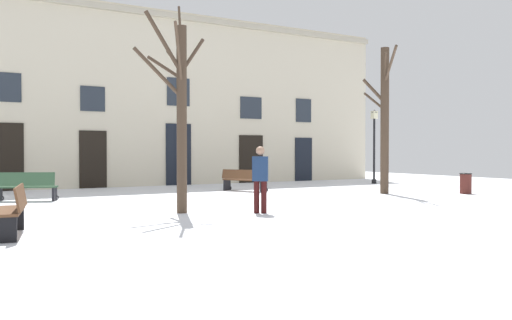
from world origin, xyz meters
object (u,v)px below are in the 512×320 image
tree_near_facade (384,117)px  tree_center (179,106)px  streetlamp (374,138)px  bench_near_center_tree (12,210)px  bench_far_corner (244,180)px  person_crossing_plaza (260,176)px  litter_bin (466,183)px  bench_by_litter_bin (26,186)px

tree_near_facade → tree_center: 8.73m
streetlamp → bench_near_center_tree: streetlamp is taller
tree_near_facade → tree_center: bearing=-167.9°
tree_near_facade → bench_near_center_tree: (-12.49, -3.65, -2.28)m
tree_center → bench_far_corner: (4.71, 5.32, -2.21)m
tree_center → bench_far_corner: 7.45m
streetlamp → person_crossing_plaza: 12.97m
tree_center → person_crossing_plaza: 2.65m
litter_bin → bench_by_litter_bin: 14.81m
tree_center → person_crossing_plaza: tree_center is taller
tree_near_facade → bench_far_corner: bearing=137.5°
tree_near_facade → tree_center: (-8.54, -1.82, -0.09)m
tree_center → bench_near_center_tree: size_ratio=3.18×
streetlamp → tree_near_facade: bearing=-129.0°
bench_by_litter_bin → bench_near_center_tree: size_ratio=1.06×
tree_center → person_crossing_plaza: bearing=-31.9°
streetlamp → bench_far_corner: size_ratio=1.88×
tree_near_facade → streetlamp: tree_near_facade is taller
tree_center → person_crossing_plaza: size_ratio=3.26×
bench_by_litter_bin → tree_near_facade: bearing=-172.7°
tree_near_facade → streetlamp: size_ratio=1.51×
streetlamp → bench_by_litter_bin: streetlamp is taller
tree_near_facade → bench_near_center_tree: size_ratio=3.09×
streetlamp → bench_far_corner: (-7.53, -1.07, -1.70)m
bench_far_corner → litter_bin: bearing=-154.9°
person_crossing_plaza → litter_bin: bearing=-135.8°
bench_far_corner → bench_by_litter_bin: 7.66m
tree_center → bench_near_center_tree: 4.87m
bench_by_litter_bin → bench_near_center_tree: 7.06m
bench_near_center_tree → person_crossing_plaza: person_crossing_plaza is taller
tree_near_facade → person_crossing_plaza: bearing=-157.2°
tree_center → bench_far_corner: tree_center is taller
person_crossing_plaza → tree_near_facade: bearing=-121.5°
bench_by_litter_bin → bench_near_center_tree: bench_near_center_tree is taller
tree_center → streetlamp: tree_center is taller
litter_bin → tree_center: bearing=-178.2°
litter_bin → bench_near_center_tree: 15.17m
tree_near_facade → person_crossing_plaza: tree_near_facade is taller
bench_by_litter_bin → person_crossing_plaza: (4.65, -6.22, 0.45)m
bench_far_corner → tree_center: bearing=111.7°
bench_near_center_tree → bench_by_litter_bin: bearing=-178.1°
bench_near_center_tree → tree_center: bearing=124.9°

